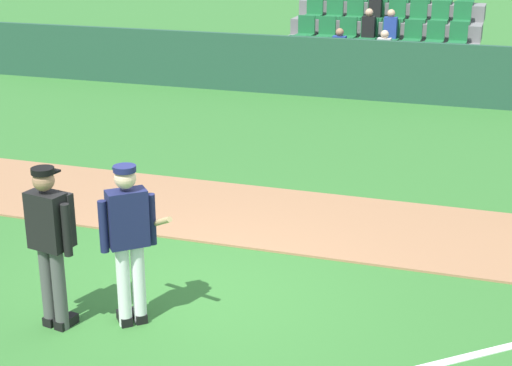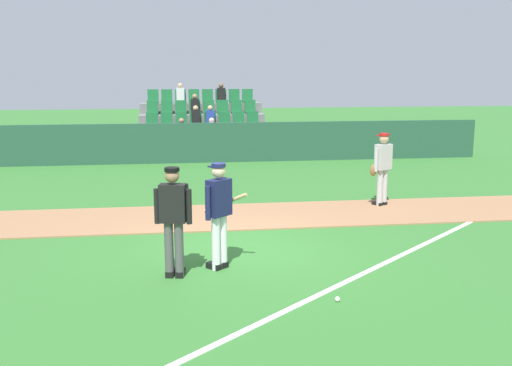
# 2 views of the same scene
# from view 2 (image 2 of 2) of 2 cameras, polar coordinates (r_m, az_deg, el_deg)

# --- Properties ---
(ground_plane) EXTENTS (80.00, 80.00, 0.00)m
(ground_plane) POSITION_cam_2_polar(r_m,az_deg,el_deg) (10.53, -2.10, -6.79)
(ground_plane) COLOR #33702D
(infield_dirt_path) EXTENTS (28.00, 2.33, 0.03)m
(infield_dirt_path) POSITION_cam_2_polar(r_m,az_deg,el_deg) (12.96, -3.20, -3.31)
(infield_dirt_path) COLOR #9E704C
(infield_dirt_path) RESTS_ON ground
(foul_line_chalk) EXTENTS (9.20, 7.86, 0.01)m
(foul_line_chalk) POSITION_cam_2_polar(r_m,az_deg,el_deg) (10.76, 14.39, -6.71)
(foul_line_chalk) COLOR white
(foul_line_chalk) RESTS_ON ground
(dugout_fence) EXTENTS (20.00, 0.16, 1.40)m
(dugout_fence) POSITION_cam_2_polar(r_m,az_deg,el_deg) (20.60, -4.95, 3.95)
(dugout_fence) COLOR #234C38
(dugout_fence) RESTS_ON ground
(stadium_bleachers) EXTENTS (5.00, 3.80, 2.70)m
(stadium_bleachers) POSITION_cam_2_polar(r_m,az_deg,el_deg) (22.88, -5.24, 4.77)
(stadium_bleachers) COLOR slate
(stadium_bleachers) RESTS_ON ground
(batter_navy_jersey) EXTENTS (0.71, 0.69, 1.76)m
(batter_navy_jersey) POSITION_cam_2_polar(r_m,az_deg,el_deg) (9.45, -3.64, -2.79)
(batter_navy_jersey) COLOR white
(batter_navy_jersey) RESTS_ON ground
(umpire_home_plate) EXTENTS (0.58, 0.36, 1.76)m
(umpire_home_plate) POSITION_cam_2_polar(r_m,az_deg,el_deg) (9.13, -8.10, -3.17)
(umpire_home_plate) COLOR #4C4C4C
(umpire_home_plate) RESTS_ON ground
(runner_grey_jersey) EXTENTS (0.64, 0.43, 1.76)m
(runner_grey_jersey) POSITION_cam_2_polar(r_m,az_deg,el_deg) (14.13, 12.27, 1.57)
(runner_grey_jersey) COLOR #B2B2B2
(runner_grey_jersey) RESTS_ON ground
(baseball) EXTENTS (0.07, 0.07, 0.07)m
(baseball) POSITION_cam_2_polar(r_m,az_deg,el_deg) (8.45, 7.99, -11.21)
(baseball) COLOR white
(baseball) RESTS_ON ground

